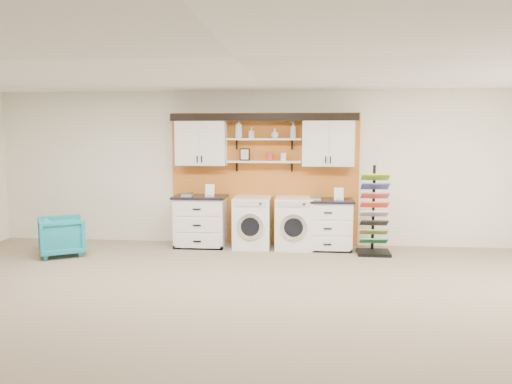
# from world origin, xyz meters

# --- Properties ---
(floor) EXTENTS (10.00, 10.00, 0.00)m
(floor) POSITION_xyz_m (0.00, 0.00, 0.00)
(floor) COLOR gray
(floor) RESTS_ON ground
(ceiling) EXTENTS (10.00, 10.00, 0.00)m
(ceiling) POSITION_xyz_m (0.00, 0.00, 2.80)
(ceiling) COLOR white
(ceiling) RESTS_ON wall_back
(wall_back) EXTENTS (10.00, 0.00, 10.00)m
(wall_back) POSITION_xyz_m (0.00, 4.00, 1.40)
(wall_back) COLOR silver
(wall_back) RESTS_ON floor
(accent_panel) EXTENTS (3.40, 0.07, 2.40)m
(accent_panel) POSITION_xyz_m (0.00, 3.96, 1.20)
(accent_panel) COLOR #C26721
(accent_panel) RESTS_ON wall_back
(upper_cabinet_left) EXTENTS (0.90, 0.35, 0.84)m
(upper_cabinet_left) POSITION_xyz_m (-1.13, 3.79, 1.88)
(upper_cabinet_left) COLOR white
(upper_cabinet_left) RESTS_ON wall_back
(upper_cabinet_right) EXTENTS (0.90, 0.35, 0.84)m
(upper_cabinet_right) POSITION_xyz_m (1.13, 3.79, 1.88)
(upper_cabinet_right) COLOR white
(upper_cabinet_right) RESTS_ON wall_back
(shelf_lower) EXTENTS (1.32, 0.28, 0.03)m
(shelf_lower) POSITION_xyz_m (0.00, 3.80, 1.53)
(shelf_lower) COLOR white
(shelf_lower) RESTS_ON wall_back
(shelf_upper) EXTENTS (1.32, 0.28, 0.03)m
(shelf_upper) POSITION_xyz_m (0.00, 3.80, 1.93)
(shelf_upper) COLOR white
(shelf_upper) RESTS_ON wall_back
(crown_molding) EXTENTS (3.30, 0.41, 0.13)m
(crown_molding) POSITION_xyz_m (0.00, 3.81, 2.33)
(crown_molding) COLOR black
(crown_molding) RESTS_ON wall_back
(picture_frame) EXTENTS (0.18, 0.02, 0.22)m
(picture_frame) POSITION_xyz_m (-0.35, 3.85, 1.66)
(picture_frame) COLOR black
(picture_frame) RESTS_ON shelf_lower
(canister_red) EXTENTS (0.11, 0.11, 0.16)m
(canister_red) POSITION_xyz_m (0.10, 3.80, 1.62)
(canister_red) COLOR red
(canister_red) RESTS_ON shelf_lower
(canister_cream) EXTENTS (0.10, 0.10, 0.14)m
(canister_cream) POSITION_xyz_m (0.35, 3.80, 1.61)
(canister_cream) COLOR silver
(canister_cream) RESTS_ON shelf_lower
(base_cabinet_left) EXTENTS (0.94, 0.66, 0.92)m
(base_cabinet_left) POSITION_xyz_m (-1.13, 3.64, 0.46)
(base_cabinet_left) COLOR white
(base_cabinet_left) RESTS_ON floor
(base_cabinet_right) EXTENTS (0.90, 0.66, 0.89)m
(base_cabinet_right) POSITION_xyz_m (1.13, 3.64, 0.44)
(base_cabinet_right) COLOR white
(base_cabinet_right) RESTS_ON floor
(washer) EXTENTS (0.65, 0.71, 0.91)m
(washer) POSITION_xyz_m (-0.19, 3.64, 0.45)
(washer) COLOR white
(washer) RESTS_ON floor
(dryer) EXTENTS (0.65, 0.71, 0.91)m
(dryer) POSITION_xyz_m (0.55, 3.64, 0.46)
(dryer) COLOR white
(dryer) RESTS_ON floor
(sample_rack) EXTENTS (0.55, 0.46, 1.50)m
(sample_rack) POSITION_xyz_m (1.90, 3.34, 0.49)
(sample_rack) COLOR black
(sample_rack) RESTS_ON floor
(armchair) EXTENTS (0.97, 0.96, 0.65)m
(armchair) POSITION_xyz_m (-3.31, 2.77, 0.32)
(armchair) COLOR teal
(armchair) RESTS_ON floor
(soap_bottle_a) EXTENTS (0.19, 0.19, 0.34)m
(soap_bottle_a) POSITION_xyz_m (-0.45, 3.80, 2.12)
(soap_bottle_a) COLOR silver
(soap_bottle_a) RESTS_ON shelf_upper
(soap_bottle_b) EXTENTS (0.10, 0.09, 0.20)m
(soap_bottle_b) POSITION_xyz_m (-0.22, 3.80, 2.04)
(soap_bottle_b) COLOR silver
(soap_bottle_b) RESTS_ON shelf_upper
(soap_bottle_c) EXTENTS (0.17, 0.17, 0.17)m
(soap_bottle_c) POSITION_xyz_m (0.19, 3.80, 2.03)
(soap_bottle_c) COLOR silver
(soap_bottle_c) RESTS_ON shelf_upper
(soap_bottle_d) EXTENTS (0.14, 0.13, 0.29)m
(soap_bottle_d) POSITION_xyz_m (0.52, 3.80, 2.09)
(soap_bottle_d) COLOR silver
(soap_bottle_d) RESTS_ON shelf_upper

